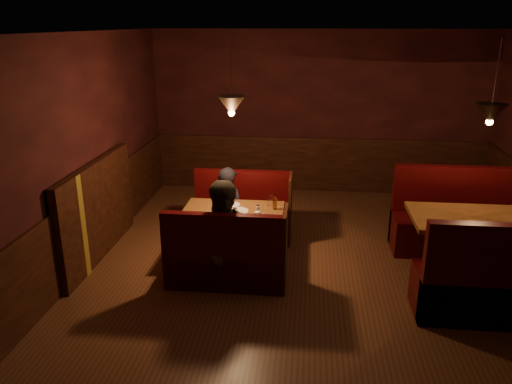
# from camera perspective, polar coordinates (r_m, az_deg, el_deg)

# --- Properties ---
(room) EXTENTS (6.02, 7.02, 2.92)m
(room) POSITION_cam_1_polar(r_m,az_deg,el_deg) (5.87, 4.88, -0.65)
(room) COLOR brown
(room) RESTS_ON ground
(main_table) EXTENTS (1.30, 0.79, 0.91)m
(main_table) POSITION_cam_1_polar(r_m,az_deg,el_deg) (6.54, -2.49, -3.34)
(main_table) COLOR #5A3211
(main_table) RESTS_ON ground
(main_bench_far) EXTENTS (1.43, 0.51, 0.97)m
(main_bench_far) POSITION_cam_1_polar(r_m,az_deg,el_deg) (7.30, -1.50, -2.82)
(main_bench_far) COLOR black
(main_bench_far) RESTS_ON ground
(main_bench_near) EXTENTS (1.43, 0.51, 0.97)m
(main_bench_near) POSITION_cam_1_polar(r_m,az_deg,el_deg) (5.97, -3.39, -8.02)
(main_bench_near) COLOR black
(main_bench_near) RESTS_ON ground
(second_table) EXTENTS (1.47, 0.94, 0.83)m
(second_table) POSITION_cam_1_polar(r_m,az_deg,el_deg) (6.50, 23.49, -4.39)
(second_table) COLOR #5A3211
(second_table) RESTS_ON ground
(second_bench_far) EXTENTS (1.62, 0.61, 1.16)m
(second_bench_far) POSITION_cam_1_polar(r_m,az_deg,el_deg) (7.38, 21.61, -3.49)
(second_bench_far) COLOR black
(second_bench_far) RESTS_ON ground
(second_bench_near) EXTENTS (1.62, 0.61, 1.16)m
(second_bench_near) POSITION_cam_1_polar(r_m,az_deg,el_deg) (5.86, 25.91, -9.93)
(second_bench_near) COLOR black
(second_bench_near) RESTS_ON ground
(diner_a) EXTENTS (0.62, 0.52, 1.46)m
(diner_a) POSITION_cam_1_polar(r_m,az_deg,el_deg) (7.02, -3.24, -0.10)
(diner_a) COLOR black
(diner_a) RESTS_ON ground
(diner_b) EXTENTS (0.91, 0.77, 1.64)m
(diner_b) POSITION_cam_1_polar(r_m,az_deg,el_deg) (5.81, -3.34, -3.26)
(diner_b) COLOR #312A21
(diner_b) RESTS_ON ground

